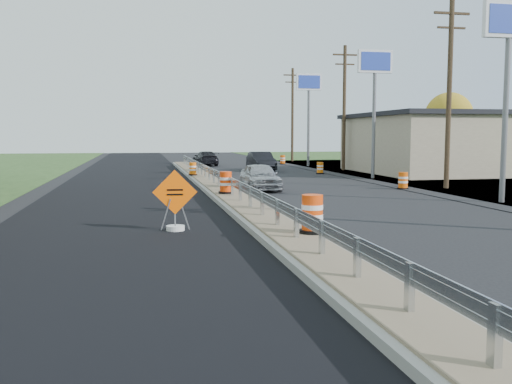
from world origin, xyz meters
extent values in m
plane|color=black|center=(0.00, 0.00, 0.00)|extent=(140.00, 140.00, 0.00)
cube|color=black|center=(-4.40, 10.00, 0.01)|extent=(7.20, 120.00, 0.01)
cube|color=gray|center=(0.00, 8.00, 0.09)|extent=(1.60, 55.00, 0.18)
cube|color=brown|center=(0.00, 8.00, 0.20)|extent=(1.25, 55.00, 0.05)
cube|color=silver|center=(0.00, -12.00, 0.58)|extent=(0.10, 0.15, 0.70)
cube|color=silver|center=(0.00, -10.00, 0.58)|extent=(0.10, 0.15, 0.70)
cube|color=silver|center=(0.00, -8.00, 0.58)|extent=(0.10, 0.15, 0.70)
cube|color=silver|center=(0.00, -6.00, 0.58)|extent=(0.10, 0.15, 0.70)
cube|color=silver|center=(0.00, -4.00, 0.58)|extent=(0.10, 0.15, 0.70)
cube|color=silver|center=(0.00, -2.00, 0.58)|extent=(0.10, 0.15, 0.70)
cube|color=silver|center=(0.00, 0.00, 0.58)|extent=(0.10, 0.15, 0.70)
cube|color=silver|center=(0.00, 2.00, 0.58)|extent=(0.10, 0.15, 0.70)
cube|color=silver|center=(0.00, 4.00, 0.58)|extent=(0.10, 0.15, 0.70)
cube|color=silver|center=(0.00, 6.00, 0.58)|extent=(0.10, 0.15, 0.70)
cube|color=silver|center=(0.00, 8.00, 0.58)|extent=(0.10, 0.15, 0.70)
cube|color=silver|center=(0.00, 10.00, 0.58)|extent=(0.10, 0.15, 0.70)
cube|color=silver|center=(0.00, 12.00, 0.58)|extent=(0.10, 0.15, 0.70)
cube|color=silver|center=(0.00, 14.00, 0.58)|extent=(0.10, 0.15, 0.70)
cube|color=silver|center=(0.00, 16.00, 0.58)|extent=(0.10, 0.15, 0.70)
cube|color=silver|center=(0.00, 18.00, 0.58)|extent=(0.10, 0.15, 0.70)
cube|color=silver|center=(0.00, 20.00, 0.58)|extent=(0.10, 0.15, 0.70)
cube|color=silver|center=(0.00, 22.00, 0.58)|extent=(0.10, 0.15, 0.70)
cube|color=silver|center=(0.00, 24.00, 0.58)|extent=(0.10, 0.15, 0.70)
cube|color=silver|center=(0.00, 26.00, 0.58)|extent=(0.10, 0.15, 0.70)
cube|color=silver|center=(0.00, 28.00, 0.58)|extent=(0.10, 0.15, 0.70)
cube|color=silver|center=(0.00, 30.00, 0.58)|extent=(0.10, 0.15, 0.70)
cube|color=silver|center=(0.00, 32.00, 0.58)|extent=(0.10, 0.15, 0.70)
cube|color=silver|center=(0.00, 9.00, 0.78)|extent=(0.04, 46.00, 0.34)
cube|color=silver|center=(0.00, 9.00, 0.70)|extent=(0.06, 46.00, 0.03)
cube|color=silver|center=(0.00, 9.00, 0.86)|extent=(0.06, 46.00, 0.03)
cube|color=tan|center=(21.00, 20.00, 2.00)|extent=(18.00, 12.00, 4.00)
cube|color=black|center=(21.00, 20.00, 4.12)|extent=(18.50, 12.50, 0.30)
cube|color=black|center=(12.05, 20.00, 1.60)|extent=(0.08, 7.20, 2.20)
cylinder|color=slate|center=(10.50, 3.00, 3.40)|extent=(0.22, 0.22, 6.80)
cube|color=white|center=(10.50, 3.00, 7.20)|extent=(2.20, 0.25, 1.40)
cube|color=#263FB2|center=(10.50, 3.00, 7.20)|extent=(1.90, 0.30, 1.10)
cylinder|color=slate|center=(10.50, 16.00, 3.40)|extent=(0.22, 0.22, 6.80)
cube|color=white|center=(10.50, 16.00, 7.20)|extent=(2.20, 0.25, 1.40)
cube|color=#263FB2|center=(10.50, 16.00, 7.20)|extent=(1.90, 0.30, 1.10)
cylinder|color=slate|center=(10.50, 30.00, 3.40)|extent=(0.22, 0.22, 6.80)
cube|color=white|center=(10.50, 30.00, 7.20)|extent=(2.20, 0.25, 1.40)
cube|color=#263FB2|center=(10.50, 30.00, 7.20)|extent=(1.90, 0.30, 1.10)
cylinder|color=#473523|center=(11.50, 9.00, 4.70)|extent=(0.26, 0.26, 9.40)
cube|color=#473523|center=(11.50, 9.00, 8.70)|extent=(1.90, 0.12, 0.12)
cube|color=#473523|center=(11.50, 9.00, 8.00)|extent=(1.50, 0.10, 0.10)
cylinder|color=#473523|center=(11.50, 24.00, 4.70)|extent=(0.26, 0.26, 9.40)
cube|color=#473523|center=(11.50, 24.00, 8.70)|extent=(1.90, 0.12, 0.12)
cube|color=#473523|center=(11.50, 24.00, 8.00)|extent=(1.50, 0.10, 0.10)
cylinder|color=#473523|center=(11.50, 39.00, 4.70)|extent=(0.26, 0.26, 9.40)
cube|color=#473523|center=(11.50, 39.00, 8.70)|extent=(1.90, 0.12, 0.12)
cube|color=#473523|center=(11.50, 39.00, 8.00)|extent=(1.50, 0.10, 0.10)
cylinder|color=#473523|center=(26.00, 34.00, 1.54)|extent=(0.36, 0.36, 3.08)
sphere|color=gold|center=(26.00, 34.00, 4.55)|extent=(4.62, 4.62, 4.62)
cylinder|color=white|center=(-2.78, -1.13, 0.08)|extent=(0.53, 0.53, 0.15)
cube|color=slate|center=(-3.04, -1.13, 0.47)|extent=(0.31, 0.06, 0.91)
cube|color=slate|center=(-2.52, -1.13, 0.47)|extent=(0.31, 0.06, 0.91)
cube|color=slate|center=(-2.78, -1.08, 0.47)|extent=(0.06, 0.24, 0.93)
cube|color=#FF5C05|center=(-2.78, -1.13, 1.11)|extent=(1.26, 0.13, 1.27)
cube|color=black|center=(-2.78, -1.15, 1.18)|extent=(0.45, 0.05, 0.05)
cube|color=black|center=(-2.78, -1.15, 1.05)|extent=(0.45, 0.05, 0.05)
cylinder|color=black|center=(0.55, -3.52, 0.27)|extent=(0.67, 0.67, 0.09)
cylinder|color=#F5420A|center=(0.55, -3.52, 0.74)|extent=(0.54, 0.54, 0.94)
cylinder|color=white|center=(0.55, -3.52, 0.90)|extent=(0.55, 0.55, 0.12)
cylinder|color=white|center=(0.55, -3.52, 0.66)|extent=(0.55, 0.55, 0.12)
cylinder|color=black|center=(-0.16, 6.68, 0.27)|extent=(0.64, 0.64, 0.08)
cylinder|color=#F7400A|center=(-0.16, 6.68, 0.72)|extent=(0.51, 0.51, 0.89)
cylinder|color=white|center=(-0.16, 6.68, 0.87)|extent=(0.52, 0.52, 0.12)
cylinder|color=white|center=(-0.16, 6.68, 0.63)|extent=(0.52, 0.52, 0.12)
cylinder|color=black|center=(-0.55, 17.93, 0.27)|extent=(0.54, 0.54, 0.07)
cylinder|color=orange|center=(-0.55, 17.93, 0.65)|extent=(0.43, 0.43, 0.76)
cylinder|color=white|center=(-0.55, 17.93, 0.77)|extent=(0.45, 0.45, 0.10)
cylinder|color=white|center=(-0.55, 17.93, 0.57)|extent=(0.45, 0.45, 0.10)
cylinder|color=black|center=(9.20, 9.13, 0.04)|extent=(0.58, 0.58, 0.08)
cylinder|color=#F3570A|center=(9.20, 9.13, 0.45)|extent=(0.47, 0.47, 0.82)
cylinder|color=white|center=(9.20, 9.13, 0.58)|extent=(0.48, 0.48, 0.11)
cylinder|color=white|center=(9.20, 9.13, 0.37)|extent=(0.48, 0.48, 0.11)
cylinder|color=black|center=(8.61, 20.80, 0.04)|extent=(0.55, 0.55, 0.07)
cylinder|color=orange|center=(8.61, 20.80, 0.42)|extent=(0.44, 0.44, 0.77)
cylinder|color=white|center=(8.61, 20.80, 0.55)|extent=(0.46, 0.46, 0.10)
cylinder|color=white|center=(8.61, 20.80, 0.35)|extent=(0.46, 0.46, 0.10)
cylinder|color=black|center=(9.20, 33.87, 0.04)|extent=(0.57, 0.57, 0.08)
cylinder|color=#EC5509|center=(9.20, 33.87, 0.44)|extent=(0.46, 0.46, 0.80)
cylinder|color=white|center=(9.20, 33.87, 0.57)|extent=(0.47, 0.47, 0.10)
cylinder|color=white|center=(9.20, 33.87, 0.36)|extent=(0.47, 0.47, 0.10)
imported|color=#AAAAAF|center=(2.10, 10.25, 0.67)|extent=(1.64, 3.94, 1.33)
imported|color=black|center=(5.25, 24.94, 0.72)|extent=(1.55, 4.37, 1.44)
imported|color=black|center=(1.94, 33.04, 0.63)|extent=(2.10, 4.48, 1.27)
camera|label=1|loc=(-3.73, -17.34, 2.74)|focal=40.00mm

